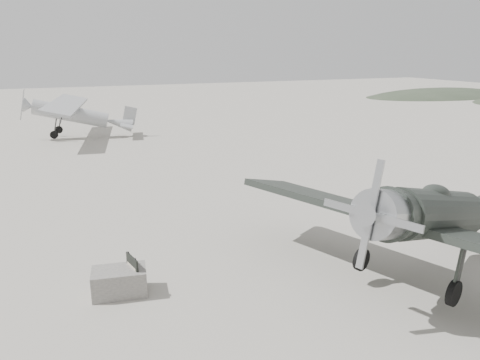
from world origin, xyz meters
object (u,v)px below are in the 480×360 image
Objects in this scene: equipment_block at (119,282)px; highwing_monoplane at (75,111)px; lowwing_monoplane at (440,214)px; sign_board at (133,270)px.

highwing_monoplane is at bearing 88.04° from equipment_block.
lowwing_monoplane reaches higher than sign_board.
lowwing_monoplane is 7.98× the size of equipment_block.
sign_board is at bearing -0.02° from equipment_block.
lowwing_monoplane is at bearing -29.31° from sign_board.
lowwing_monoplane reaches higher than equipment_block.
lowwing_monoplane reaches higher than highwing_monoplane.
lowwing_monoplane is at bearing -63.62° from highwing_monoplane.
highwing_monoplane is 7.89× the size of equipment_block.
sign_board is at bearing -80.30° from highwing_monoplane.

